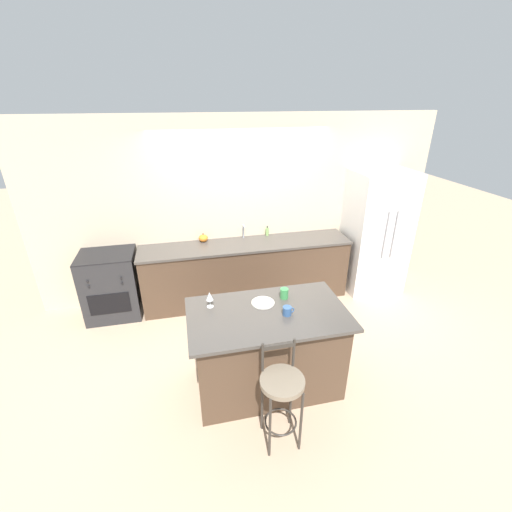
{
  "coord_description": "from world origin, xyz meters",
  "views": [
    {
      "loc": [
        -0.88,
        -4.19,
        2.91
      ],
      "look_at": [
        -0.06,
        -0.54,
        1.14
      ],
      "focal_mm": 24.0,
      "sensor_mm": 36.0,
      "label": 1
    }
  ],
  "objects_px": {
    "refrigerator": "(375,232)",
    "oven_range": "(111,285)",
    "bar_stool_near": "(282,391)",
    "coffee_mug": "(287,311)",
    "dinner_plate": "(263,302)",
    "pumpkin_decoration": "(203,238)",
    "wine_glass": "(210,297)",
    "tumbler_cup": "(284,293)",
    "soap_bottle": "(267,232)"
  },
  "relations": [
    {
      "from": "refrigerator",
      "to": "pumpkin_decoration",
      "type": "distance_m",
      "value": 2.68
    },
    {
      "from": "pumpkin_decoration",
      "to": "wine_glass",
      "type": "bearing_deg",
      "value": -92.61
    },
    {
      "from": "dinner_plate",
      "to": "tumbler_cup",
      "type": "bearing_deg",
      "value": 11.38
    },
    {
      "from": "bar_stool_near",
      "to": "wine_glass",
      "type": "height_order",
      "value": "wine_glass"
    },
    {
      "from": "refrigerator",
      "to": "tumbler_cup",
      "type": "distance_m",
      "value": 2.47
    },
    {
      "from": "coffee_mug",
      "to": "soap_bottle",
      "type": "relative_size",
      "value": 0.77
    },
    {
      "from": "pumpkin_decoration",
      "to": "oven_range",
      "type": "bearing_deg",
      "value": -171.02
    },
    {
      "from": "wine_glass",
      "to": "tumbler_cup",
      "type": "distance_m",
      "value": 0.79
    },
    {
      "from": "bar_stool_near",
      "to": "soap_bottle",
      "type": "distance_m",
      "value": 2.79
    },
    {
      "from": "coffee_mug",
      "to": "soap_bottle",
      "type": "distance_m",
      "value": 2.13
    },
    {
      "from": "dinner_plate",
      "to": "coffee_mug",
      "type": "relative_size",
      "value": 2.02
    },
    {
      "from": "refrigerator",
      "to": "bar_stool_near",
      "type": "height_order",
      "value": "refrigerator"
    },
    {
      "from": "bar_stool_near",
      "to": "coffee_mug",
      "type": "bearing_deg",
      "value": 69.47
    },
    {
      "from": "refrigerator",
      "to": "dinner_plate",
      "type": "relative_size",
      "value": 7.91
    },
    {
      "from": "bar_stool_near",
      "to": "pumpkin_decoration",
      "type": "relative_size",
      "value": 7.52
    },
    {
      "from": "dinner_plate",
      "to": "coffee_mug",
      "type": "xyz_separation_m",
      "value": [
        0.18,
        -0.25,
        0.04
      ]
    },
    {
      "from": "oven_range",
      "to": "pumpkin_decoration",
      "type": "xyz_separation_m",
      "value": [
        1.34,
        0.21,
        0.51
      ]
    },
    {
      "from": "dinner_plate",
      "to": "pumpkin_decoration",
      "type": "relative_size",
      "value": 1.78
    },
    {
      "from": "wine_glass",
      "to": "bar_stool_near",
      "type": "bearing_deg",
      "value": -60.98
    },
    {
      "from": "oven_range",
      "to": "tumbler_cup",
      "type": "distance_m",
      "value": 2.63
    },
    {
      "from": "oven_range",
      "to": "soap_bottle",
      "type": "relative_size",
      "value": 6.21
    },
    {
      "from": "wine_glass",
      "to": "soap_bottle",
      "type": "height_order",
      "value": "wine_glass"
    },
    {
      "from": "refrigerator",
      "to": "bar_stool_near",
      "type": "relative_size",
      "value": 1.87
    },
    {
      "from": "oven_range",
      "to": "wine_glass",
      "type": "distance_m",
      "value": 2.09
    },
    {
      "from": "coffee_mug",
      "to": "oven_range",
      "type": "bearing_deg",
      "value": 136.81
    },
    {
      "from": "bar_stool_near",
      "to": "tumbler_cup",
      "type": "distance_m",
      "value": 1.03
    },
    {
      "from": "pumpkin_decoration",
      "to": "coffee_mug",
      "type": "bearing_deg",
      "value": -72.71
    },
    {
      "from": "refrigerator",
      "to": "oven_range",
      "type": "height_order",
      "value": "refrigerator"
    },
    {
      "from": "oven_range",
      "to": "dinner_plate",
      "type": "relative_size",
      "value": 3.98
    },
    {
      "from": "dinner_plate",
      "to": "tumbler_cup",
      "type": "height_order",
      "value": "tumbler_cup"
    },
    {
      "from": "wine_glass",
      "to": "coffee_mug",
      "type": "distance_m",
      "value": 0.79
    },
    {
      "from": "tumbler_cup",
      "to": "soap_bottle",
      "type": "xyz_separation_m",
      "value": [
        0.28,
        1.8,
        -0.0
      ]
    },
    {
      "from": "soap_bottle",
      "to": "wine_glass",
      "type": "bearing_deg",
      "value": -120.67
    },
    {
      "from": "coffee_mug",
      "to": "pumpkin_decoration",
      "type": "distance_m",
      "value": 2.18
    },
    {
      "from": "oven_range",
      "to": "refrigerator",
      "type": "bearing_deg",
      "value": -0.85
    },
    {
      "from": "oven_range",
      "to": "tumbler_cup",
      "type": "xyz_separation_m",
      "value": [
        2.05,
        -1.57,
        0.52
      ]
    },
    {
      "from": "refrigerator",
      "to": "tumbler_cup",
      "type": "relative_size",
      "value": 16.87
    },
    {
      "from": "wine_glass",
      "to": "oven_range",
      "type": "bearing_deg",
      "value": 128.99
    },
    {
      "from": "dinner_plate",
      "to": "coffee_mug",
      "type": "bearing_deg",
      "value": -53.78
    },
    {
      "from": "bar_stool_near",
      "to": "dinner_plate",
      "type": "xyz_separation_m",
      "value": [
        0.04,
        0.85,
        0.36
      ]
    },
    {
      "from": "pumpkin_decoration",
      "to": "refrigerator",
      "type": "bearing_deg",
      "value": -5.82
    },
    {
      "from": "wine_glass",
      "to": "pumpkin_decoration",
      "type": "distance_m",
      "value": 1.77
    },
    {
      "from": "refrigerator",
      "to": "coffee_mug",
      "type": "distance_m",
      "value": 2.71
    },
    {
      "from": "wine_glass",
      "to": "tumbler_cup",
      "type": "height_order",
      "value": "wine_glass"
    },
    {
      "from": "refrigerator",
      "to": "wine_glass",
      "type": "distance_m",
      "value": 3.13
    },
    {
      "from": "dinner_plate",
      "to": "pumpkin_decoration",
      "type": "height_order",
      "value": "pumpkin_decoration"
    },
    {
      "from": "dinner_plate",
      "to": "bar_stool_near",
      "type": "bearing_deg",
      "value": -92.69
    },
    {
      "from": "refrigerator",
      "to": "wine_glass",
      "type": "height_order",
      "value": "refrigerator"
    },
    {
      "from": "bar_stool_near",
      "to": "tumbler_cup",
      "type": "height_order",
      "value": "tumbler_cup"
    },
    {
      "from": "bar_stool_near",
      "to": "soap_bottle",
      "type": "xyz_separation_m",
      "value": [
        0.56,
        2.7,
        0.41
      ]
    }
  ]
}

